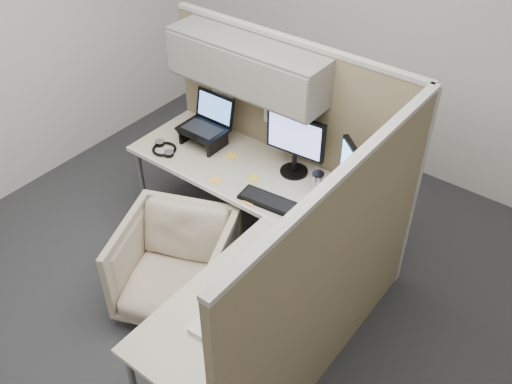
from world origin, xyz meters
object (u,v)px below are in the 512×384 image
Objects in this scene: monitor_left at (295,140)px; desk at (247,222)px; keyboard at (272,202)px; office_chair at (176,263)px.

desk is at bearing -91.02° from monitor_left.
keyboard is (0.08, -0.38, -0.26)m from monitor_left.
office_chair is 1.64× the size of keyboard.
monitor_left is (-0.04, 0.58, 0.32)m from desk.
desk is 0.59m from office_chair.
office_chair is (-0.35, -0.35, -0.31)m from desk.
office_chair is at bearing -131.41° from keyboard.
keyboard is at bearing -82.51° from monitor_left.
monitor_left is 0.47m from keyboard.
monitor_left reaches higher than office_chair.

